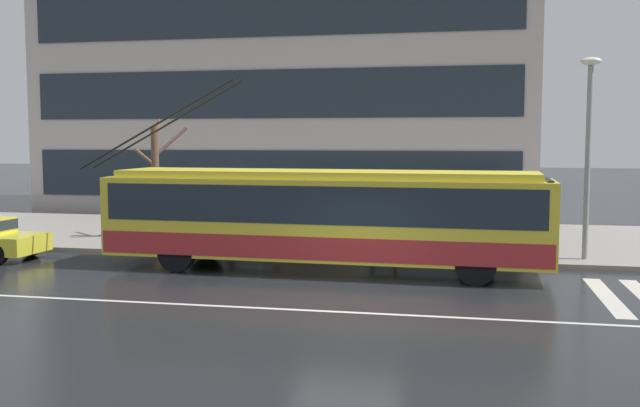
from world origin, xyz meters
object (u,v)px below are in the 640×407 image
(trolleybus, at_px, (324,216))
(pedestrian_waiting_by_pole, at_px, (230,197))
(street_tree_bare, at_px, (156,175))
(bus_shelter, at_px, (316,189))
(street_lamp, at_px, (588,139))
(pedestrian_at_shelter, at_px, (373,197))
(pedestrian_approaching_curb, at_px, (276,216))
(pedestrian_walking_past, at_px, (396,202))

(trolleybus, relative_size, pedestrian_waiting_by_pole, 6.76)
(street_tree_bare, bearing_deg, pedestrian_waiting_by_pole, -10.92)
(trolleybus, xyz_separation_m, bus_shelter, (-1.07, 3.97, 0.45))
(trolleybus, bearing_deg, pedestrian_waiting_by_pole, 135.41)
(pedestrian_waiting_by_pole, xyz_separation_m, street_lamp, (11.51, -1.42, 1.99))
(pedestrian_at_shelter, xyz_separation_m, street_tree_bare, (-8.01, 0.93, 0.59))
(pedestrian_waiting_by_pole, bearing_deg, pedestrian_approaching_curb, -19.53)
(pedestrian_approaching_curb, bearing_deg, street_tree_bare, 165.74)
(trolleybus, bearing_deg, pedestrian_walking_past, 60.63)
(bus_shelter, relative_size, pedestrian_waiting_by_pole, 1.82)
(pedestrian_approaching_curb, xyz_separation_m, street_lamp, (9.70, -0.77, 2.56))
(bus_shelter, xyz_separation_m, pedestrian_approaching_curb, (-1.25, -0.54, -0.87))
(bus_shelter, bearing_deg, pedestrian_at_shelter, -7.06)
(trolleybus, xyz_separation_m, pedestrian_waiting_by_pole, (-4.13, 4.07, 0.15))
(bus_shelter, bearing_deg, street_tree_bare, 173.57)
(pedestrian_at_shelter, height_order, pedestrian_approaching_curb, pedestrian_at_shelter)
(trolleybus, bearing_deg, street_lamp, 19.79)
(bus_shelter, bearing_deg, street_lamp, -8.82)
(street_lamp, distance_m, street_tree_bare, 14.69)
(bus_shelter, distance_m, pedestrian_waiting_by_pole, 3.08)
(pedestrian_waiting_by_pole, distance_m, street_tree_bare, 3.11)
(pedestrian_approaching_curb, bearing_deg, pedestrian_waiting_by_pole, 160.47)
(pedestrian_approaching_curb, distance_m, pedestrian_waiting_by_pole, 2.01)
(pedestrian_walking_past, bearing_deg, pedestrian_approaching_curb, 174.66)
(pedestrian_approaching_curb, bearing_deg, trolleybus, -55.98)
(pedestrian_at_shelter, xyz_separation_m, pedestrian_walking_past, (0.82, -0.67, -0.07))
(pedestrian_at_shelter, relative_size, street_lamp, 0.34)
(pedestrian_approaching_curb, bearing_deg, bus_shelter, 23.32)
(street_lamp, xyz_separation_m, street_tree_bare, (-14.50, 1.99, -1.32))
(bus_shelter, distance_m, street_lamp, 8.71)
(pedestrian_approaching_curb, distance_m, street_tree_bare, 5.11)
(street_lamp, bearing_deg, trolleybus, -160.21)
(street_lamp, bearing_deg, pedestrian_walking_past, 176.00)
(pedestrian_approaching_curb, height_order, pedestrian_walking_past, pedestrian_walking_past)
(bus_shelter, height_order, pedestrian_walking_past, bus_shelter)
(pedestrian_walking_past, xyz_separation_m, street_lamp, (5.66, -0.40, 1.98))
(pedestrian_waiting_by_pole, relative_size, street_lamp, 0.34)
(pedestrian_walking_past, distance_m, pedestrian_waiting_by_pole, 5.94)
(pedestrian_at_shelter, bearing_deg, street_tree_bare, 173.41)
(trolleybus, relative_size, street_lamp, 2.29)
(street_tree_bare, bearing_deg, pedestrian_approaching_curb, -14.26)
(trolleybus, height_order, pedestrian_at_shelter, trolleybus)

